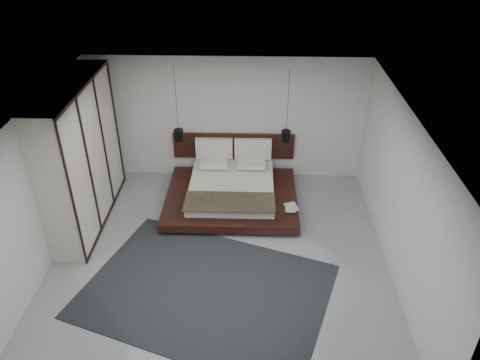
{
  "coord_description": "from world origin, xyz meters",
  "views": [
    {
      "loc": [
        0.57,
        -6.39,
        5.67
      ],
      "look_at": [
        0.33,
        1.2,
        0.95
      ],
      "focal_mm": 35.0,
      "sensor_mm": 36.0,
      "label": 1
    }
  ],
  "objects_px": {
    "lattice_screen": "(87,132)",
    "wardrobe": "(80,156)",
    "rug": "(206,291)",
    "pendant_left": "(179,135)",
    "bed": "(232,189)",
    "pendant_right": "(286,136)"
  },
  "relations": [
    {
      "from": "lattice_screen",
      "to": "rug",
      "type": "xyz_separation_m",
      "value": [
        2.78,
        -3.23,
        -1.29
      ]
    },
    {
      "from": "bed",
      "to": "pendant_right",
      "type": "bearing_deg",
      "value": 20.73
    },
    {
      "from": "pendant_left",
      "to": "pendant_right",
      "type": "xyz_separation_m",
      "value": [
        2.23,
        0.0,
        0.01
      ]
    },
    {
      "from": "lattice_screen",
      "to": "bed",
      "type": "relative_size",
      "value": 0.96
    },
    {
      "from": "pendant_right",
      "to": "rug",
      "type": "relative_size",
      "value": 0.41
    },
    {
      "from": "lattice_screen",
      "to": "pendant_right",
      "type": "height_order",
      "value": "pendant_right"
    },
    {
      "from": "bed",
      "to": "pendant_right",
      "type": "xyz_separation_m",
      "value": [
        1.12,
        0.42,
        1.06
      ]
    },
    {
      "from": "wardrobe",
      "to": "rug",
      "type": "bearing_deg",
      "value": -38.65
    },
    {
      "from": "bed",
      "to": "pendant_right",
      "type": "relative_size",
      "value": 1.72
    },
    {
      "from": "lattice_screen",
      "to": "rug",
      "type": "bearing_deg",
      "value": -49.31
    },
    {
      "from": "lattice_screen",
      "to": "rug",
      "type": "distance_m",
      "value": 4.46
    },
    {
      "from": "rug",
      "to": "pendant_left",
      "type": "bearing_deg",
      "value": 104.62
    },
    {
      "from": "bed",
      "to": "pendant_right",
      "type": "height_order",
      "value": "pendant_right"
    },
    {
      "from": "lattice_screen",
      "to": "rug",
      "type": "height_order",
      "value": "lattice_screen"
    },
    {
      "from": "pendant_left",
      "to": "bed",
      "type": "bearing_deg",
      "value": -20.73
    },
    {
      "from": "wardrobe",
      "to": "rug",
      "type": "relative_size",
      "value": 0.73
    },
    {
      "from": "pendant_left",
      "to": "pendant_right",
      "type": "height_order",
      "value": "same"
    },
    {
      "from": "lattice_screen",
      "to": "wardrobe",
      "type": "relative_size",
      "value": 0.91
    },
    {
      "from": "pendant_left",
      "to": "pendant_right",
      "type": "relative_size",
      "value": 1.0
    },
    {
      "from": "bed",
      "to": "lattice_screen",
      "type": "bearing_deg",
      "value": 170.07
    },
    {
      "from": "pendant_right",
      "to": "rug",
      "type": "height_order",
      "value": "pendant_right"
    },
    {
      "from": "lattice_screen",
      "to": "wardrobe",
      "type": "xyz_separation_m",
      "value": [
        0.25,
        -1.21,
        0.11
      ]
    }
  ]
}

